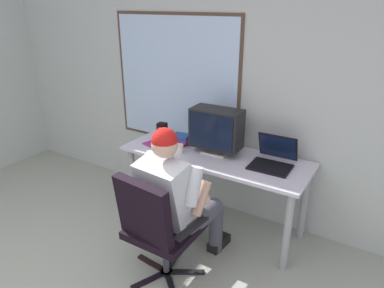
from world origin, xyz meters
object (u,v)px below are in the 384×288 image
at_px(laptop, 274,157).
at_px(wine_glass, 167,142).
at_px(desk_speaker, 162,131).
at_px(book_stack, 181,139).
at_px(desk, 214,166).
at_px(office_chair, 156,224).
at_px(cd_case, 151,144).
at_px(coffee_mug, 180,149).
at_px(person_seated, 177,196).
at_px(crt_monitor, 216,129).

bearing_deg(laptop, wine_glass, -166.93).
relative_size(desk_speaker, book_stack, 0.81).
height_order(desk, office_chair, office_chair).
distance_m(cd_case, coffee_mug, 0.35).
xyz_separation_m(office_chair, cd_case, (-0.64, 0.79, 0.22)).
relative_size(book_stack, coffee_mug, 2.40).
bearing_deg(desk_speaker, laptop, 0.17).
height_order(desk, desk_speaker, desk_speaker).
bearing_deg(coffee_mug, desk, 25.05).
relative_size(wine_glass, coffee_mug, 1.49).
height_order(office_chair, book_stack, office_chair).
xyz_separation_m(person_seated, coffee_mug, (-0.31, 0.50, 0.15)).
distance_m(desk, coffee_mug, 0.35).
relative_size(laptop, wine_glass, 2.92).
bearing_deg(cd_case, wine_glass, -8.77).
xyz_separation_m(desk, wine_glass, (-0.43, -0.14, 0.19)).
bearing_deg(cd_case, laptop, 9.23).
bearing_deg(cd_case, desk_speaker, 90.87).
height_order(desk, book_stack, book_stack).
xyz_separation_m(office_chair, person_seated, (0.02, 0.26, 0.12)).
height_order(book_stack, coffee_mug, book_stack).
xyz_separation_m(desk, coffee_mug, (-0.29, -0.14, 0.15)).
height_order(laptop, coffee_mug, laptop).
distance_m(crt_monitor, desk_speaker, 0.65).
height_order(office_chair, cd_case, office_chair).
bearing_deg(crt_monitor, book_stack, 178.07).
distance_m(desk_speaker, book_stack, 0.25).
bearing_deg(book_stack, desk_speaker, 174.06).
relative_size(desk, book_stack, 8.59).
distance_m(person_seated, crt_monitor, 0.76).
height_order(crt_monitor, cd_case, crt_monitor).
distance_m(wine_glass, desk_speaker, 0.30).
height_order(book_stack, cd_case, book_stack).
bearing_deg(wine_glass, crt_monitor, 23.04).
bearing_deg(desk, crt_monitor, 103.31).
relative_size(cd_case, coffee_mug, 2.05).
xyz_separation_m(person_seated, wine_glass, (-0.45, 0.50, 0.19)).
bearing_deg(crt_monitor, wine_glass, -156.96).
xyz_separation_m(laptop, cd_case, (-1.16, -0.19, -0.06)).
bearing_deg(cd_case, desk, 9.34).
bearing_deg(book_stack, laptop, 1.79).
bearing_deg(desk_speaker, person_seated, -47.27).
bearing_deg(laptop, coffee_mug, -164.90).
height_order(person_seated, laptop, person_seated).
bearing_deg(person_seated, office_chair, -94.94).
relative_size(wine_glass, book_stack, 0.62).
distance_m(desk, crt_monitor, 0.35).
height_order(desk, cd_case, cd_case).
relative_size(office_chair, desk_speaker, 5.72).
bearing_deg(cd_case, person_seated, -38.87).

